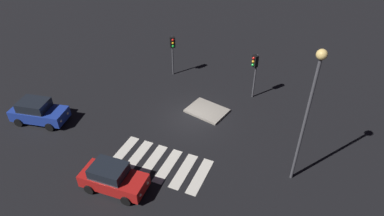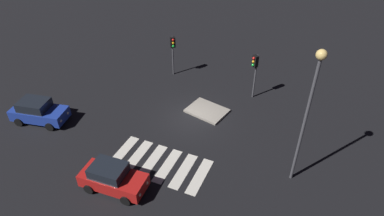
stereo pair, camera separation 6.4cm
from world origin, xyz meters
name	(u,v)px [view 2 (the right image)]	position (x,y,z in m)	size (l,w,h in m)	color
ground_plane	(192,118)	(0.00, 0.00, 0.00)	(80.00, 80.00, 0.00)	black
traffic_island	(207,111)	(0.75, 1.30, 0.09)	(3.46, 2.88, 0.18)	gray
car_red	(112,178)	(-1.60, -8.27, 0.87)	(4.15, 2.11, 1.77)	red
car_blue	(38,111)	(-10.59, -4.94, 0.90)	(4.42, 2.58, 1.83)	#1E389E
traffic_light_north	(255,66)	(3.45, 4.72, 3.00)	(0.54, 0.53, 3.96)	#47474C
traffic_light_west	(173,47)	(-4.28, 5.52, 2.90)	(0.54, 0.53, 3.83)	#47474C
street_lamp	(310,100)	(8.19, -3.13, 5.93)	(0.56, 0.56, 8.89)	#47474C
crosswalk_near	(160,163)	(0.00, -5.35, 0.01)	(6.45, 3.20, 0.02)	silver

